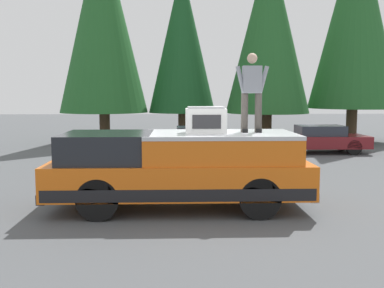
% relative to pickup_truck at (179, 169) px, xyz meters
% --- Properties ---
extents(ground_plane, '(90.00, 90.00, 0.00)m').
position_rel_pickup_truck_xyz_m(ground_plane, '(0.08, -0.74, -0.87)').
color(ground_plane, '#4C4F51').
extents(pickup_truck, '(2.01, 5.54, 1.65)m').
position_rel_pickup_truck_xyz_m(pickup_truck, '(0.00, 0.00, 0.00)').
color(pickup_truck, orange).
rests_on(pickup_truck, ground).
extents(compressor_unit, '(0.65, 0.84, 0.56)m').
position_rel_pickup_truck_xyz_m(compressor_unit, '(-0.10, -0.56, 1.05)').
color(compressor_unit, white).
rests_on(compressor_unit, pickup_truck).
extents(person_on_truck_bed, '(0.29, 0.72, 1.69)m').
position_rel_pickup_truck_xyz_m(person_on_truck_bed, '(0.10, -1.56, 1.68)').
color(person_on_truck_bed, '#423D38').
rests_on(person_on_truck_bed, pickup_truck).
extents(parked_car_maroon, '(1.64, 4.10, 1.16)m').
position_rel_pickup_truck_xyz_m(parked_car_maroon, '(8.89, -5.89, -0.29)').
color(parked_car_maroon, maroon).
rests_on(parked_car_maroon, ground).
extents(parked_car_grey, '(1.64, 4.10, 1.16)m').
position_rel_pickup_truck_xyz_m(parked_car_grey, '(8.32, -0.82, -0.29)').
color(parked_car_grey, gray).
rests_on(parked_car_grey, ground).
extents(conifer_far_left, '(4.51, 4.51, 11.22)m').
position_rel_pickup_truck_xyz_m(conifer_far_left, '(13.06, -8.95, 5.60)').
color(conifer_far_left, '#4C3826').
rests_on(conifer_far_left, ground).
extents(conifer_left, '(4.16, 4.16, 9.90)m').
position_rel_pickup_truck_xyz_m(conifer_left, '(12.73, -4.48, 4.82)').
color(conifer_left, '#4C3826').
rests_on(conifer_left, ground).
extents(conifer_center_left, '(3.43, 3.43, 8.91)m').
position_rel_pickup_truck_xyz_m(conifer_center_left, '(13.60, -0.23, 4.33)').
color(conifer_center_left, '#4C3826').
rests_on(conifer_center_left, ground).
extents(conifer_center_right, '(4.36, 4.36, 10.83)m').
position_rel_pickup_truck_xyz_m(conifer_center_right, '(13.05, 3.69, 5.30)').
color(conifer_center_right, '#4C3826').
rests_on(conifer_center_right, ground).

